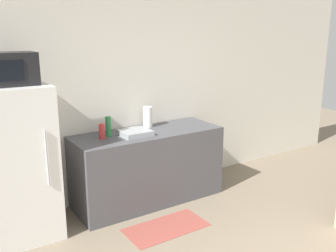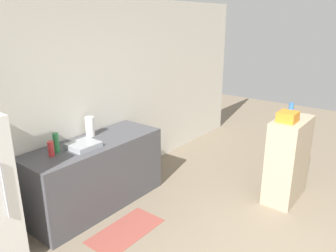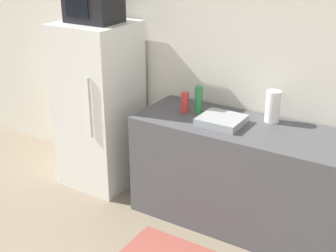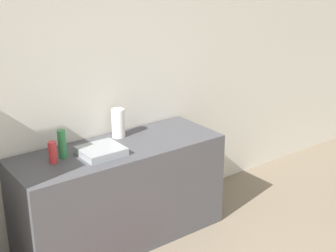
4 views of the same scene
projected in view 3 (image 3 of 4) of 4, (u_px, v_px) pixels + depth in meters
name	position (u px, v px, depth m)	size (l,w,h in m)	color
wall_back	(252.00, 60.00, 3.82)	(8.00, 0.06, 2.60)	silver
refrigerator	(100.00, 106.00, 4.35)	(0.63, 0.66, 1.54)	white
microwave	(93.00, 4.00, 3.99)	(0.44, 0.33, 0.30)	black
counter	(244.00, 176.00, 3.79)	(1.81, 0.66, 0.87)	#4C4C51
sink_basin	(222.00, 120.00, 3.66)	(0.33, 0.31, 0.06)	#9EA3A8
bottle_tall	(199.00, 99.00, 3.86)	(0.07, 0.07, 0.23)	#2D7F42
bottle_short	(185.00, 102.00, 3.88)	(0.07, 0.07, 0.17)	red
paper_towel_roll	(273.00, 106.00, 3.68)	(0.11, 0.11, 0.25)	white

